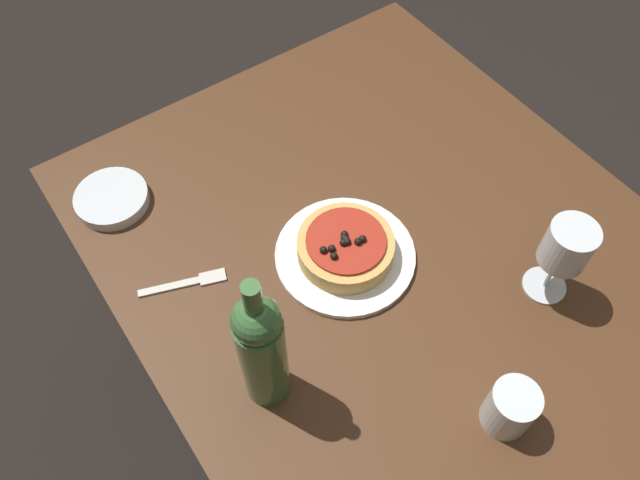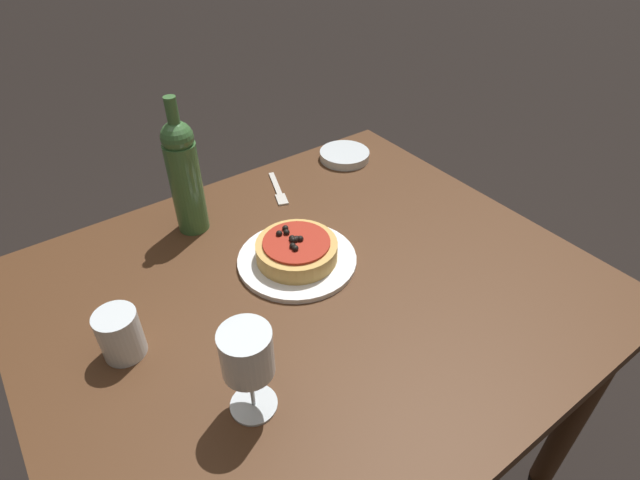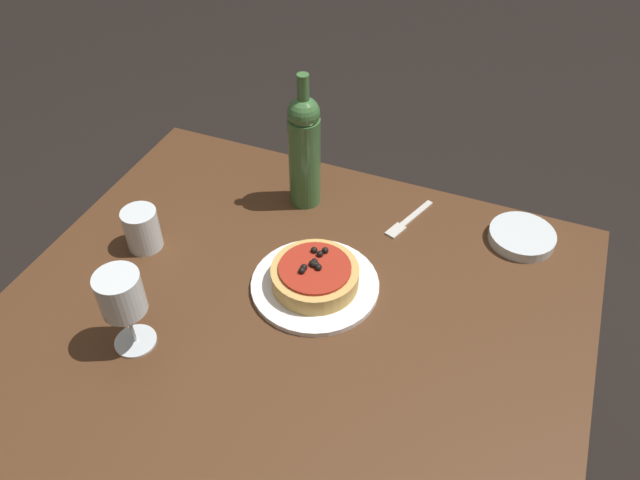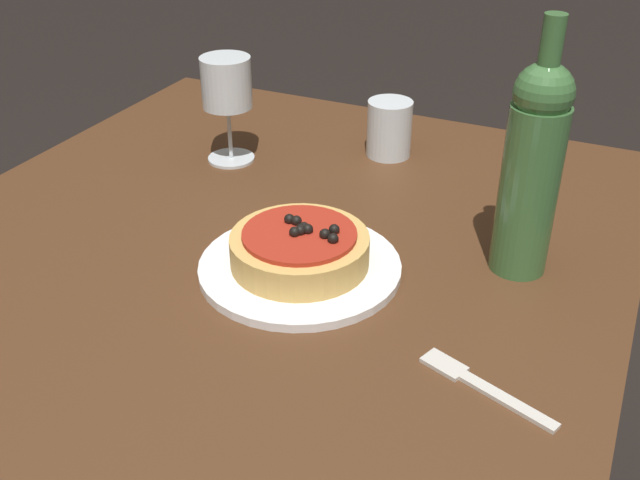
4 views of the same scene
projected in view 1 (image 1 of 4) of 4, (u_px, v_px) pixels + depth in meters
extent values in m
plane|color=black|center=(363.00, 383.00, 1.79)|extent=(14.00, 14.00, 0.00)
cube|color=#4C2D19|center=(384.00, 248.00, 1.20)|extent=(1.14, 0.98, 0.03)
cylinder|color=#4C2D19|center=(118.00, 270.00, 1.60)|extent=(0.06, 0.06, 0.69)
cylinder|color=#4C2D19|center=(380.00, 130.00, 1.87)|extent=(0.06, 0.06, 0.69)
cylinder|color=white|center=(345.00, 255.00, 1.16)|extent=(0.26, 0.26, 0.01)
cylinder|color=tan|center=(346.00, 248.00, 1.14)|extent=(0.18, 0.18, 0.04)
cylinder|color=#A82819|center=(346.00, 240.00, 1.12)|extent=(0.15, 0.15, 0.01)
sphere|color=black|center=(362.00, 238.00, 1.12)|extent=(0.01, 0.01, 0.01)
sphere|color=black|center=(344.00, 238.00, 1.12)|extent=(0.01, 0.01, 0.01)
sphere|color=black|center=(343.00, 243.00, 1.11)|extent=(0.01, 0.01, 0.01)
sphere|color=black|center=(332.00, 249.00, 1.10)|extent=(0.01, 0.01, 0.01)
sphere|color=black|center=(335.00, 257.00, 1.09)|extent=(0.01, 0.01, 0.01)
sphere|color=black|center=(344.00, 234.00, 1.12)|extent=(0.01, 0.01, 0.01)
sphere|color=black|center=(346.00, 240.00, 1.12)|extent=(0.01, 0.01, 0.01)
sphere|color=black|center=(347.00, 242.00, 1.11)|extent=(0.01, 0.01, 0.01)
sphere|color=black|center=(323.00, 250.00, 1.10)|extent=(0.01, 0.01, 0.01)
sphere|color=black|center=(357.00, 240.00, 1.12)|extent=(0.01, 0.01, 0.01)
cylinder|color=silver|center=(544.00, 286.00, 1.13)|extent=(0.08, 0.08, 0.00)
cylinder|color=silver|center=(552.00, 272.00, 1.09)|extent=(0.01, 0.01, 0.09)
cylinder|color=silver|center=(568.00, 245.00, 1.02)|extent=(0.08, 0.08, 0.08)
cylinder|color=#3D6B38|center=(264.00, 358.00, 0.94)|extent=(0.07, 0.07, 0.22)
sphere|color=#3D6B38|center=(256.00, 320.00, 0.83)|extent=(0.07, 0.07, 0.07)
cylinder|color=#3D6B38|center=(253.00, 301.00, 0.79)|extent=(0.03, 0.03, 0.07)
cylinder|color=silver|center=(510.00, 408.00, 0.96)|extent=(0.08, 0.08, 0.10)
cylinder|color=silver|center=(112.00, 199.00, 1.23)|extent=(0.14, 0.14, 0.02)
cube|color=beige|center=(169.00, 287.00, 1.13)|extent=(0.05, 0.11, 0.00)
cube|color=beige|center=(213.00, 277.00, 1.14)|extent=(0.04, 0.05, 0.00)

